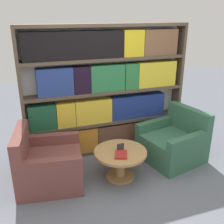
{
  "coord_description": "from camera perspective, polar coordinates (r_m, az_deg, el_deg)",
  "views": [
    {
      "loc": [
        -1.31,
        -2.85,
        2.35
      ],
      "look_at": [
        -0.08,
        0.7,
        0.92
      ],
      "focal_mm": 42.0,
      "sensor_mm": 36.0,
      "label": 1
    }
  ],
  "objects": [
    {
      "name": "coffee_table",
      "position": [
        3.95,
        1.83,
        -10.08
      ],
      "size": [
        0.78,
        0.78,
        0.44
      ],
      "color": "#AD7F4C",
      "rests_on": "ground_plane"
    },
    {
      "name": "table_sign",
      "position": [
        3.87,
        1.86,
        -7.84
      ],
      "size": [
        0.11,
        0.06,
        0.12
      ],
      "color": "black",
      "rests_on": "coffee_table"
    },
    {
      "name": "ground_plane",
      "position": [
        3.92,
        4.66,
        -16.07
      ],
      "size": [
        14.0,
        14.0,
        0.0
      ],
      "primitive_type": "plane",
      "color": "slate"
    },
    {
      "name": "stray_book",
      "position": [
        3.77,
        1.98,
        -9.24
      ],
      "size": [
        0.25,
        0.28,
        0.03
      ],
      "color": "maroon",
      "rests_on": "coffee_table"
    },
    {
      "name": "armchair_right",
      "position": [
        4.57,
        13.18,
        -6.56
      ],
      "size": [
        1.07,
        1.06,
        0.85
      ],
      "rotation": [
        0.0,
        0.0,
        -1.34
      ],
      "color": "#336047",
      "rests_on": "ground_plane"
    },
    {
      "name": "bookshelf",
      "position": [
        4.47,
        -1.55,
        4.48
      ],
      "size": [
        2.79,
        0.3,
        2.19
      ],
      "color": "silver",
      "rests_on": "ground_plane"
    },
    {
      "name": "armchair_left",
      "position": [
        3.97,
        -13.86,
        -11.12
      ],
      "size": [
        1.01,
        1.0,
        0.85
      ],
      "rotation": [
        0.0,
        0.0,
        1.42
      ],
      "color": "brown",
      "rests_on": "ground_plane"
    }
  ]
}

